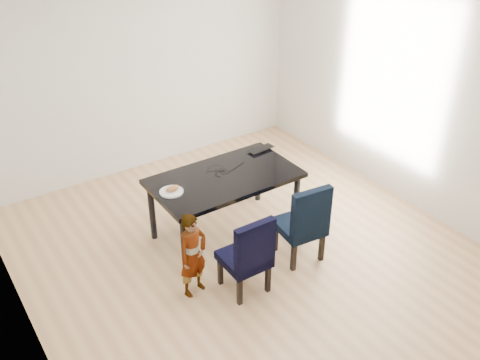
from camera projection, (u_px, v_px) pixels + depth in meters
floor at (250, 255)px, 5.80m from camera, size 4.50×5.00×0.01m
wall_back at (140, 71)px, 6.89m from camera, size 4.50×0.01×2.70m
wall_left at (7, 220)px, 4.02m from camera, size 0.01×5.00×2.70m
wall_right at (411, 95)px, 6.19m from camera, size 0.01×5.00×2.70m
dining_table at (225, 205)px, 5.96m from camera, size 1.60×0.90×0.75m
chair_left at (244, 252)px, 5.14m from camera, size 0.42×0.44×0.88m
chair_right at (300, 220)px, 5.57m from camera, size 0.49×0.51×0.92m
child at (193, 255)px, 5.09m from camera, size 0.37×0.29×0.90m
plate at (171, 192)px, 5.48m from camera, size 0.31×0.31×0.01m
sandwich at (173, 188)px, 5.47m from camera, size 0.16×0.12×0.06m
laptop at (259, 148)px, 6.31m from camera, size 0.34×0.23×0.03m
cable_tangle at (222, 173)px, 5.82m from camera, size 0.21×0.21×0.01m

